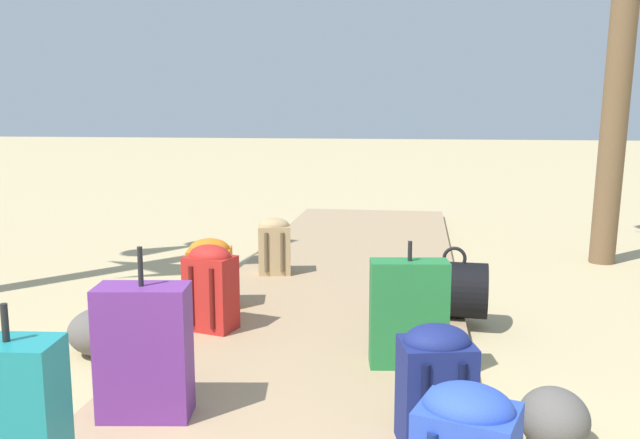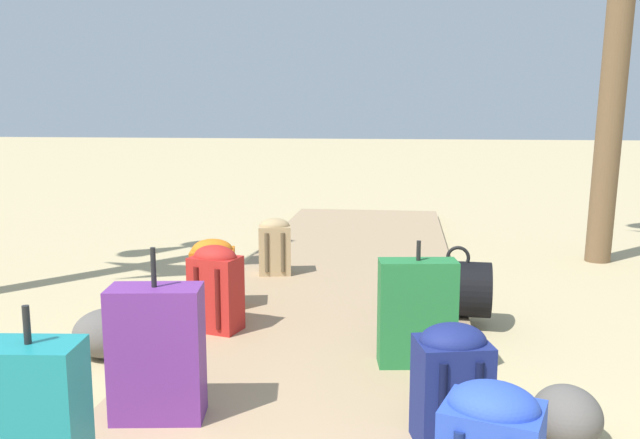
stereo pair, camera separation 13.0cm
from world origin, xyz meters
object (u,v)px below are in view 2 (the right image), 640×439
backpack_red (216,286)px  suitcase_purple (157,353)px  backpack_navy (452,382)px  backpack_orange (213,272)px  duffel_bag_black (457,288)px  suitcase_teal (35,437)px  suitcase_green (417,313)px  backpack_tan (275,245)px

backpack_red → suitcase_purple: bearing=-86.3°
backpack_navy → backpack_orange: size_ratio=1.06×
suitcase_purple → duffel_bag_black: 2.32m
backpack_navy → duffel_bag_black: backpack_navy is taller
suitcase_purple → suitcase_teal: (-0.11, -0.85, 0.02)m
duffel_bag_black → suitcase_teal: size_ratio=0.63×
duffel_bag_black → backpack_orange: 1.74m
backpack_navy → suitcase_purple: bearing=176.3°
suitcase_green → backpack_navy: 0.91m
duffel_bag_black → suitcase_teal: (-1.61, -2.62, 0.14)m
suitcase_purple → backpack_red: 1.26m
backpack_navy → suitcase_teal: suitcase_teal is taller
suitcase_purple → backpack_orange: size_ratio=1.60×
backpack_orange → backpack_navy: bearing=-49.3°
duffel_bag_black → backpack_navy: bearing=-95.1°
backpack_navy → duffel_bag_black: bearing=84.9°
suitcase_green → duffel_bag_black: size_ratio=1.44×
suitcase_purple → duffel_bag_black: (1.50, 1.77, -0.12)m
suitcase_purple → duffel_bag_black: bearing=49.8°
duffel_bag_black → backpack_tan: duffel_bag_black is taller
backpack_navy → backpack_orange: (-1.57, 1.83, -0.02)m
suitcase_purple → suitcase_teal: suitcase_purple is taller
suitcase_green → backpack_orange: (-1.44, 0.92, -0.03)m
backpack_navy → backpack_red: size_ratio=0.95×
duffel_bag_black → backpack_orange: bearing=-179.0°
backpack_orange → backpack_red: bearing=-71.8°
suitcase_green → suitcase_purple: (-1.20, -0.82, 0.01)m
suitcase_teal → duffel_bag_black: bearing=58.5°
backpack_tan → suitcase_purple: bearing=-90.2°
duffel_bag_black → suitcase_teal: bearing=-121.5°
backpack_navy → suitcase_teal: size_ratio=0.68×
suitcase_green → duffel_bag_black: suitcase_green is taller
duffel_bag_black → backpack_red: bearing=-161.9°
backpack_navy → backpack_orange: backpack_navy is taller
suitcase_purple → suitcase_teal: bearing=-97.3°
suitcase_green → backpack_navy: bearing=-81.8°
suitcase_green → backpack_orange: suitcase_green is taller
backpack_tan → backpack_orange: bearing=-103.4°
suitcase_green → backpack_navy: suitcase_green is taller
backpack_navy → backpack_tan: bearing=114.7°
suitcase_green → backpack_navy: size_ratio=1.33×
duffel_bag_black → suitcase_green: bearing=-107.2°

